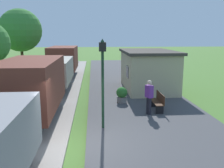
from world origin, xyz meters
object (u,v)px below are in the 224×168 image
potted_planter (122,95)px  tree_field_left (20,30)px  station_hut (148,70)px  freight_train (46,77)px  person_waiting (149,96)px  bench_near_hut (158,101)px  bench_down_platform (129,72)px  lamp_post_near (103,68)px

potted_planter → tree_field_left: tree_field_left is taller
station_hut → tree_field_left: bearing=142.4°
station_hut → freight_train: bearing=-162.2°
station_hut → potted_planter: station_hut is taller
tree_field_left → person_waiting: bearing=-55.4°
freight_train → potted_planter: bearing=-16.8°
station_hut → bench_near_hut: bearing=-96.3°
station_hut → bench_down_platform: 5.13m
freight_train → person_waiting: (5.59, -3.62, -0.37)m
person_waiting → lamp_post_near: lamp_post_near is taller
bench_down_platform → tree_field_left: 11.76m
lamp_post_near → bench_near_hut: bearing=37.2°
potted_planter → lamp_post_near: lamp_post_near is taller
bench_down_platform → potted_planter: bearing=-101.2°
bench_down_platform → tree_field_left: size_ratio=0.22×
bench_near_hut → bench_down_platform: (0.00, 10.17, 0.00)m
freight_train → bench_down_platform: 9.55m
bench_near_hut → person_waiting: 1.02m
freight_train → lamp_post_near: lamp_post_near is taller
station_hut → bench_down_platform: station_hut is taller
station_hut → bench_down_platform: size_ratio=3.87×
bench_near_hut → bench_down_platform: size_ratio=1.00×
tree_field_left → lamp_post_near: bearing=-64.5°
bench_near_hut → station_hut: bearing=83.7°
station_hut → bench_near_hut: station_hut is taller
freight_train → tree_field_left: size_ratio=3.88×
bench_near_hut → tree_field_left: (-10.54, 13.70, 3.84)m
station_hut → person_waiting: (-1.21, -5.80, -0.47)m
bench_down_platform → potted_planter: (-1.70, -8.56, 0.00)m
bench_near_hut → tree_field_left: size_ratio=0.22×
station_hut → bench_near_hut: size_ratio=3.87×
freight_train → bench_near_hut: freight_train is taller
tree_field_left → bench_down_platform: bearing=-18.5°
freight_train → station_hut: (6.80, 2.18, 0.10)m
freight_train → station_hut: bearing=17.8°
person_waiting → potted_planter: 2.54m
freight_train → bench_near_hut: bearing=-25.5°
bench_down_platform → potted_planter: potted_planter is taller
bench_down_platform → lamp_post_near: (-2.94, -12.41, 2.08)m
potted_planter → lamp_post_near: size_ratio=0.25×
bench_near_hut → person_waiting: person_waiting is taller
freight_train → lamp_post_near: size_ratio=7.03×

